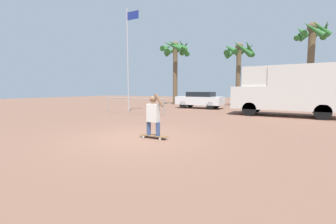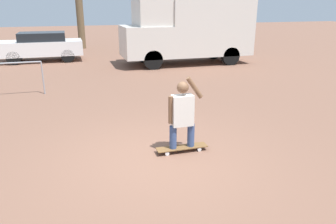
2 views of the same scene
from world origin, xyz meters
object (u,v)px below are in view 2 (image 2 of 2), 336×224
object	(u,v)px
person_skateboarder	(182,112)
camper_van	(189,28)
parked_car_white	(41,46)
skateboard	(182,148)

from	to	relation	value
person_skateboarder	camper_van	size ratio (longest dim) A/B	0.23
person_skateboarder	parked_car_white	size ratio (longest dim) A/B	0.36
person_skateboarder	skateboard	bearing A→B (deg)	0.00
camper_van	parked_car_white	distance (m)	7.43
skateboard	parked_car_white	distance (m)	12.57
skateboard	camper_van	xyz separation A→B (m)	(3.60, 9.38, 1.58)
person_skateboarder	camper_van	distance (m)	10.08
skateboard	parked_car_white	world-z (taller)	parked_car_white
skateboard	person_skateboarder	distance (m)	0.75
skateboard	person_skateboarder	size ratio (longest dim) A/B	0.73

